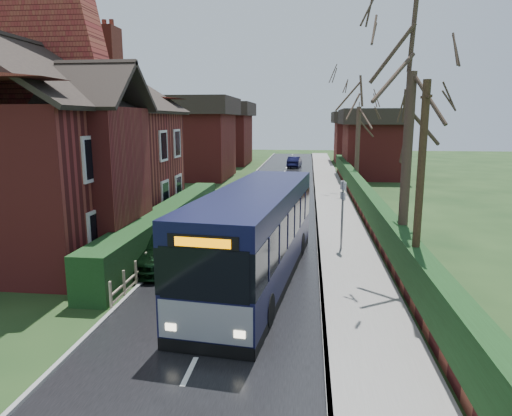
# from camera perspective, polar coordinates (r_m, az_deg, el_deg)

# --- Properties ---
(ground) EXTENTS (140.00, 140.00, 0.00)m
(ground) POSITION_cam_1_polar(r_m,az_deg,el_deg) (16.26, -2.85, -8.96)
(ground) COLOR #304A1F
(ground) RESTS_ON ground
(road) EXTENTS (6.00, 100.00, 0.02)m
(road) POSITION_cam_1_polar(r_m,az_deg,el_deg) (25.80, 0.77, -1.38)
(road) COLOR black
(road) RESTS_ON ground
(pavement) EXTENTS (2.50, 100.00, 0.14)m
(pavement) POSITION_cam_1_polar(r_m,az_deg,el_deg) (25.72, 10.23, -1.46)
(pavement) COLOR slate
(pavement) RESTS_ON ground
(kerb_right) EXTENTS (0.12, 100.00, 0.14)m
(kerb_right) POSITION_cam_1_polar(r_m,az_deg,el_deg) (25.66, 7.56, -1.40)
(kerb_right) COLOR gray
(kerb_right) RESTS_ON ground
(kerb_left) EXTENTS (0.12, 100.00, 0.10)m
(kerb_left) POSITION_cam_1_polar(r_m,az_deg,el_deg) (26.26, -5.87, -1.12)
(kerb_left) COLOR gray
(kerb_left) RESTS_ON ground
(front_hedge) EXTENTS (1.20, 16.00, 1.60)m
(front_hedge) POSITION_cam_1_polar(r_m,az_deg,el_deg) (21.60, -10.95, -1.88)
(front_hedge) COLOR black
(front_hedge) RESTS_ON ground
(picket_fence) EXTENTS (0.10, 16.00, 0.90)m
(picket_fence) POSITION_cam_1_polar(r_m,az_deg,el_deg) (21.47, -9.01, -2.86)
(picket_fence) COLOR tan
(picket_fence) RESTS_ON ground
(right_wall_hedge) EXTENTS (0.60, 50.00, 1.80)m
(right_wall_hedge) POSITION_cam_1_polar(r_m,az_deg,el_deg) (25.68, 13.76, 0.54)
(right_wall_hedge) COLOR maroon
(right_wall_hedge) RESTS_ON ground
(brick_house) EXTENTS (9.30, 14.60, 10.30)m
(brick_house) POSITION_cam_1_polar(r_m,az_deg,el_deg) (22.85, -23.20, 7.19)
(brick_house) COLOR maroon
(brick_house) RESTS_ON ground
(bus) EXTENTS (3.63, 10.93, 3.26)m
(bus) POSITION_cam_1_polar(r_m,az_deg,el_deg) (15.63, -0.05, -3.56)
(bus) COLOR black
(bus) RESTS_ON ground
(car_silver) EXTENTS (2.21, 3.98, 1.28)m
(car_silver) POSITION_cam_1_polar(r_m,az_deg,el_deg) (26.48, -5.18, 0.29)
(car_silver) COLOR #9D9DA2
(car_silver) RESTS_ON ground
(car_green) EXTENTS (1.95, 4.62, 1.33)m
(car_green) POSITION_cam_1_polar(r_m,az_deg,el_deg) (17.98, -11.35, -4.97)
(car_green) COLOR black
(car_green) RESTS_ON ground
(car_distant) EXTENTS (1.69, 4.02, 1.29)m
(car_distant) POSITION_cam_1_polar(r_m,az_deg,el_deg) (53.81, 4.83, 5.76)
(car_distant) COLOR black
(car_distant) RESTS_ON ground
(bus_stop_sign) EXTENTS (0.22, 0.45, 3.06)m
(bus_stop_sign) POSITION_cam_1_polar(r_m,az_deg,el_deg) (19.43, 10.77, 0.35)
(bus_stop_sign) COLOR slate
(bus_stop_sign) RESTS_ON ground
(telegraph_pole) EXTENTS (0.23, 0.86, 6.66)m
(telegraph_pole) POSITION_cam_1_polar(r_m,az_deg,el_deg) (14.22, 19.74, 1.54)
(telegraph_pole) COLOR black
(telegraph_pole) RESTS_ON ground
(tree_right_near) EXTENTS (4.74, 4.74, 10.24)m
(tree_right_near) POSITION_cam_1_polar(r_m,az_deg,el_deg) (17.16, 19.06, 17.47)
(tree_right_near) COLOR #33271E
(tree_right_near) RESTS_ON ground
(tree_right_far) EXTENTS (4.81, 4.81, 9.29)m
(tree_right_far) POSITION_cam_1_polar(r_m,az_deg,el_deg) (36.42, 12.80, 12.95)
(tree_right_far) COLOR #3D2D24
(tree_right_far) RESTS_ON ground
(tree_house_side) EXTENTS (4.27, 4.27, 9.71)m
(tree_house_side) POSITION_cam_1_polar(r_m,az_deg,el_deg) (30.85, -19.82, 13.56)
(tree_house_side) COLOR #382E21
(tree_house_side) RESTS_ON ground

